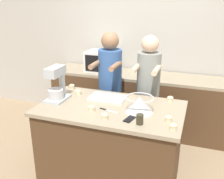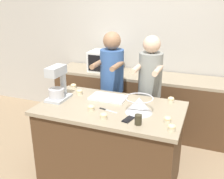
{
  "view_description": "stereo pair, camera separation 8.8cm",
  "coord_description": "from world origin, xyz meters",
  "px_view_note": "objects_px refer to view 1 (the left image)",
  "views": [
    {
      "loc": [
        0.86,
        -2.42,
        2.06
      ],
      "look_at": [
        0.0,
        0.04,
        1.11
      ],
      "focal_mm": 42.0,
      "sensor_mm": 36.0,
      "label": 1
    },
    {
      "loc": [
        0.94,
        -2.39,
        2.06
      ],
      "look_at": [
        0.0,
        0.04,
        1.11
      ],
      "focal_mm": 42.0,
      "sensor_mm": 36.0,
      "label": 2
    }
  ],
  "objects_px": {
    "person_right": "(148,93)",
    "cupcake_1": "(170,99)",
    "mixing_bowl": "(140,104)",
    "microwave_oven": "(102,61)",
    "cell_phone": "(129,119)",
    "cupcake_3": "(78,92)",
    "cupcake_0": "(72,86)",
    "cupcake_5": "(169,119)",
    "stand_mixer": "(57,86)",
    "cupcake_2": "(105,116)",
    "cupcake_6": "(92,108)",
    "person_left": "(110,88)",
    "cupcake_4": "(173,127)",
    "baking_tray": "(107,98)",
    "drinking_glass": "(140,119)",
    "knife": "(108,110)"
  },
  "relations": [
    {
      "from": "person_left",
      "to": "cupcake_4",
      "type": "distance_m",
      "value": 1.39
    },
    {
      "from": "person_right",
      "to": "cupcake_3",
      "type": "bearing_deg",
      "value": -145.83
    },
    {
      "from": "person_right",
      "to": "cupcake_0",
      "type": "height_order",
      "value": "person_right"
    },
    {
      "from": "person_right",
      "to": "cell_phone",
      "type": "distance_m",
      "value": 0.94
    },
    {
      "from": "stand_mixer",
      "to": "cell_phone",
      "type": "xyz_separation_m",
      "value": [
        0.9,
        -0.21,
        -0.17
      ]
    },
    {
      "from": "person_left",
      "to": "mixing_bowl",
      "type": "distance_m",
      "value": 0.95
    },
    {
      "from": "cupcake_0",
      "to": "cupcake_2",
      "type": "height_order",
      "value": "same"
    },
    {
      "from": "drinking_glass",
      "to": "cupcake_4",
      "type": "distance_m",
      "value": 0.31
    },
    {
      "from": "cupcake_6",
      "to": "cell_phone",
      "type": "bearing_deg",
      "value": -8.74
    },
    {
      "from": "cell_phone",
      "to": "cupcake_5",
      "type": "height_order",
      "value": "cupcake_5"
    },
    {
      "from": "person_right",
      "to": "cupcake_1",
      "type": "height_order",
      "value": "person_right"
    },
    {
      "from": "cupcake_0",
      "to": "cupcake_4",
      "type": "bearing_deg",
      "value": -26.24
    },
    {
      "from": "knife",
      "to": "cupcake_6",
      "type": "xyz_separation_m",
      "value": [
        -0.15,
        -0.06,
        0.03
      ]
    },
    {
      "from": "cupcake_0",
      "to": "cupcake_1",
      "type": "relative_size",
      "value": 1.0
    },
    {
      "from": "stand_mixer",
      "to": "person_left",
      "type": "bearing_deg",
      "value": 63.22
    },
    {
      "from": "stand_mixer",
      "to": "cupcake_2",
      "type": "distance_m",
      "value": 0.74
    },
    {
      "from": "stand_mixer",
      "to": "cupcake_4",
      "type": "xyz_separation_m",
      "value": [
        1.32,
        -0.27,
        -0.14
      ]
    },
    {
      "from": "cell_phone",
      "to": "cupcake_3",
      "type": "distance_m",
      "value": 0.88
    },
    {
      "from": "baking_tray",
      "to": "knife",
      "type": "xyz_separation_m",
      "value": [
        0.11,
        -0.3,
        -0.02
      ]
    },
    {
      "from": "knife",
      "to": "cupcake_5",
      "type": "height_order",
      "value": "cupcake_5"
    },
    {
      "from": "cupcake_5",
      "to": "cupcake_6",
      "type": "bearing_deg",
      "value": -178.78
    },
    {
      "from": "person_right",
      "to": "cupcake_5",
      "type": "xyz_separation_m",
      "value": [
        0.38,
        -0.86,
        0.1
      ]
    },
    {
      "from": "drinking_glass",
      "to": "cupcake_5",
      "type": "distance_m",
      "value": 0.28
    },
    {
      "from": "person_left",
      "to": "cupcake_1",
      "type": "bearing_deg",
      "value": -22.56
    },
    {
      "from": "microwave_oven",
      "to": "cupcake_3",
      "type": "xyz_separation_m",
      "value": [
        0.14,
        -1.14,
        -0.1
      ]
    },
    {
      "from": "cupcake_5",
      "to": "cupcake_3",
      "type": "bearing_deg",
      "value": 162.16
    },
    {
      "from": "person_right",
      "to": "cell_phone",
      "type": "height_order",
      "value": "person_right"
    },
    {
      "from": "drinking_glass",
      "to": "cupcake_2",
      "type": "height_order",
      "value": "drinking_glass"
    },
    {
      "from": "cupcake_2",
      "to": "cupcake_5",
      "type": "relative_size",
      "value": 1.0
    },
    {
      "from": "person_left",
      "to": "cupcake_2",
      "type": "height_order",
      "value": "person_left"
    },
    {
      "from": "person_left",
      "to": "microwave_oven",
      "type": "xyz_separation_m",
      "value": [
        -0.36,
        0.64,
        0.2
      ]
    },
    {
      "from": "person_left",
      "to": "person_right",
      "type": "bearing_deg",
      "value": -0.05
    },
    {
      "from": "person_left",
      "to": "drinking_glass",
      "type": "bearing_deg",
      "value": -56.98
    },
    {
      "from": "cupcake_0",
      "to": "cupcake_3",
      "type": "distance_m",
      "value": 0.23
    },
    {
      "from": "knife",
      "to": "cupcake_1",
      "type": "relative_size",
      "value": 3.06
    },
    {
      "from": "stand_mixer",
      "to": "mixing_bowl",
      "type": "bearing_deg",
      "value": -0.7
    },
    {
      "from": "person_left",
      "to": "cupcake_0",
      "type": "xyz_separation_m",
      "value": [
        -0.39,
        -0.34,
        0.09
      ]
    },
    {
      "from": "mixing_bowl",
      "to": "microwave_oven",
      "type": "bearing_deg",
      "value": 124.26
    },
    {
      "from": "mixing_bowl",
      "to": "microwave_oven",
      "type": "distance_m",
      "value": 1.67
    },
    {
      "from": "baking_tray",
      "to": "cupcake_2",
      "type": "xyz_separation_m",
      "value": [
        0.15,
        -0.49,
        0.01
      ]
    },
    {
      "from": "stand_mixer",
      "to": "cupcake_2",
      "type": "xyz_separation_m",
      "value": [
        0.68,
        -0.28,
        -0.14
      ]
    },
    {
      "from": "knife",
      "to": "stand_mixer",
      "type": "bearing_deg",
      "value": 172.4
    },
    {
      "from": "person_right",
      "to": "mixing_bowl",
      "type": "relative_size",
      "value": 5.61
    },
    {
      "from": "baking_tray",
      "to": "cupcake_4",
      "type": "xyz_separation_m",
      "value": [
        0.8,
        -0.49,
        0.01
      ]
    },
    {
      "from": "person_right",
      "to": "knife",
      "type": "relative_size",
      "value": 7.35
    },
    {
      "from": "baking_tray",
      "to": "drinking_glass",
      "type": "height_order",
      "value": "drinking_glass"
    },
    {
      "from": "baking_tray",
      "to": "cupcake_1",
      "type": "distance_m",
      "value": 0.71
    },
    {
      "from": "mixing_bowl",
      "to": "drinking_glass",
      "type": "relative_size",
      "value": 2.93
    },
    {
      "from": "cupcake_5",
      "to": "mixing_bowl",
      "type": "bearing_deg",
      "value": 159.21
    },
    {
      "from": "mixing_bowl",
      "to": "cupcake_0",
      "type": "relative_size",
      "value": 4.02
    }
  ]
}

